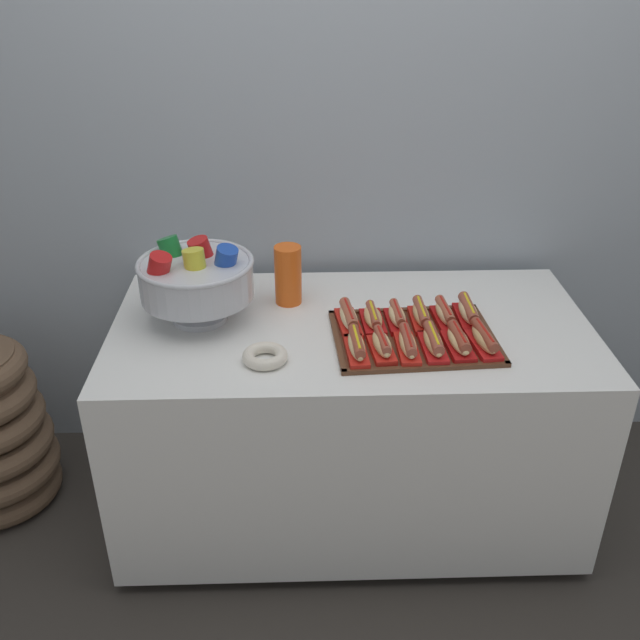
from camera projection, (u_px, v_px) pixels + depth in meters
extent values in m
plane|color=#38332D|center=(347.00, 502.00, 2.56)|extent=(10.00, 10.00, 0.00)
cube|color=#9EA8B2|center=(345.00, 107.00, 2.36)|extent=(6.00, 0.10, 2.60)
cube|color=white|center=(349.00, 415.00, 2.37)|extent=(1.50, 0.77, 0.70)
cylinder|color=black|center=(155.00, 564.00, 2.29)|extent=(0.05, 0.05, 0.04)
cylinder|color=black|center=(548.00, 554.00, 2.32)|extent=(0.05, 0.05, 0.04)
cylinder|color=black|center=(179.00, 451.00, 2.78)|extent=(0.05, 0.05, 0.04)
cylinder|color=black|center=(504.00, 445.00, 2.82)|extent=(0.05, 0.05, 0.04)
torus|color=brown|center=(1.00, 485.00, 2.57)|extent=(0.43, 0.43, 0.09)
cube|color=#56331E|center=(414.00, 338.00, 2.12)|extent=(0.50, 0.39, 0.01)
cube|color=#56331E|center=(427.00, 367.00, 1.97)|extent=(0.48, 0.04, 0.01)
cube|color=#56331E|center=(403.00, 309.00, 2.27)|extent=(0.48, 0.04, 0.01)
cube|color=#56331E|center=(337.00, 340.00, 2.10)|extent=(0.04, 0.36, 0.01)
cube|color=#56331E|center=(489.00, 333.00, 2.14)|extent=(0.04, 0.36, 0.01)
cube|color=red|center=(356.00, 352.00, 2.03)|extent=(0.07, 0.18, 0.02)
ellipsoid|color=#E0BC7F|center=(356.00, 345.00, 2.02)|extent=(0.06, 0.17, 0.04)
cylinder|color=brown|center=(356.00, 341.00, 2.01)|extent=(0.04, 0.16, 0.03)
cylinder|color=yellow|center=(356.00, 337.00, 2.00)|extent=(0.02, 0.13, 0.01)
cube|color=red|center=(382.00, 350.00, 2.03)|extent=(0.08, 0.16, 0.02)
ellipsoid|color=#E0BC7F|center=(382.00, 343.00, 2.02)|extent=(0.06, 0.15, 0.04)
cylinder|color=#9E4C38|center=(382.00, 340.00, 2.02)|extent=(0.04, 0.13, 0.03)
cylinder|color=red|center=(382.00, 336.00, 2.01)|extent=(0.02, 0.11, 0.01)
cube|color=red|center=(407.00, 349.00, 2.04)|extent=(0.06, 0.18, 0.02)
ellipsoid|color=#E0BC7F|center=(408.00, 343.00, 2.03)|extent=(0.05, 0.16, 0.04)
cylinder|color=#9E4C38|center=(408.00, 340.00, 2.02)|extent=(0.03, 0.16, 0.03)
cylinder|color=red|center=(408.00, 336.00, 2.02)|extent=(0.01, 0.13, 0.01)
cube|color=red|center=(433.00, 348.00, 2.05)|extent=(0.07, 0.18, 0.02)
ellipsoid|color=tan|center=(433.00, 341.00, 2.04)|extent=(0.05, 0.17, 0.04)
cylinder|color=#9E4C38|center=(434.00, 338.00, 2.03)|extent=(0.04, 0.16, 0.03)
cylinder|color=yellow|center=(434.00, 333.00, 2.02)|extent=(0.01, 0.13, 0.01)
cube|color=#B21414|center=(458.00, 347.00, 2.05)|extent=(0.08, 0.17, 0.02)
ellipsoid|color=#E0BC7F|center=(459.00, 340.00, 2.04)|extent=(0.06, 0.16, 0.04)
cylinder|color=brown|center=(459.00, 337.00, 2.04)|extent=(0.04, 0.15, 0.03)
cylinder|color=red|center=(460.00, 332.00, 2.03)|extent=(0.02, 0.12, 0.01)
cube|color=red|center=(483.00, 346.00, 2.06)|extent=(0.08, 0.18, 0.02)
ellipsoid|color=tan|center=(484.00, 339.00, 2.05)|extent=(0.07, 0.17, 0.04)
cylinder|color=brown|center=(485.00, 335.00, 2.04)|extent=(0.05, 0.16, 0.03)
cylinder|color=red|center=(485.00, 330.00, 2.03)|extent=(0.02, 0.14, 0.01)
cube|color=red|center=(349.00, 324.00, 2.17)|extent=(0.08, 0.19, 0.02)
ellipsoid|color=beige|center=(349.00, 317.00, 2.16)|extent=(0.07, 0.17, 0.04)
cylinder|color=#A8563D|center=(349.00, 313.00, 2.15)|extent=(0.05, 0.16, 0.03)
cylinder|color=red|center=(349.00, 309.00, 2.15)|extent=(0.02, 0.13, 0.01)
cube|color=#B21414|center=(373.00, 323.00, 2.18)|extent=(0.07, 0.16, 0.02)
ellipsoid|color=tan|center=(373.00, 317.00, 2.17)|extent=(0.06, 0.15, 0.04)
cylinder|color=#9E4C38|center=(373.00, 314.00, 2.16)|extent=(0.03, 0.14, 0.03)
cylinder|color=yellow|center=(373.00, 311.00, 2.16)|extent=(0.01, 0.12, 0.01)
cube|color=#B21414|center=(397.00, 322.00, 2.18)|extent=(0.07, 0.15, 0.02)
ellipsoid|color=beige|center=(397.00, 316.00, 2.17)|extent=(0.05, 0.14, 0.04)
cylinder|color=#A8563D|center=(397.00, 312.00, 2.17)|extent=(0.03, 0.14, 0.03)
cylinder|color=red|center=(397.00, 309.00, 2.16)|extent=(0.01, 0.12, 0.01)
cube|color=red|center=(421.00, 321.00, 2.19)|extent=(0.06, 0.17, 0.02)
ellipsoid|color=tan|center=(421.00, 314.00, 2.18)|extent=(0.05, 0.16, 0.04)
cylinder|color=#9E4C38|center=(421.00, 311.00, 2.17)|extent=(0.03, 0.16, 0.03)
cylinder|color=yellow|center=(422.00, 307.00, 2.17)|extent=(0.01, 0.13, 0.01)
cube|color=#B21414|center=(444.00, 320.00, 2.20)|extent=(0.07, 0.16, 0.02)
ellipsoid|color=beige|center=(445.00, 313.00, 2.18)|extent=(0.06, 0.15, 0.04)
cylinder|color=#A8563D|center=(445.00, 310.00, 2.18)|extent=(0.04, 0.15, 0.03)
cylinder|color=red|center=(446.00, 306.00, 2.17)|extent=(0.02, 0.13, 0.01)
cube|color=#B21414|center=(468.00, 319.00, 2.20)|extent=(0.07, 0.17, 0.02)
ellipsoid|color=beige|center=(469.00, 312.00, 2.19)|extent=(0.05, 0.16, 0.04)
cylinder|color=#9E4C38|center=(469.00, 308.00, 2.18)|extent=(0.03, 0.16, 0.03)
cylinder|color=yellow|center=(470.00, 304.00, 2.18)|extent=(0.01, 0.14, 0.01)
cylinder|color=silver|center=(200.00, 317.00, 2.23)|extent=(0.17, 0.17, 0.02)
cone|color=silver|center=(199.00, 305.00, 2.21)|extent=(0.06, 0.06, 0.06)
cylinder|color=silver|center=(197.00, 279.00, 2.17)|extent=(0.35, 0.35, 0.11)
torus|color=silver|center=(195.00, 263.00, 2.14)|extent=(0.36, 0.36, 0.02)
cylinder|color=#1E47B2|center=(225.00, 266.00, 2.14)|extent=(0.11, 0.11, 0.14)
cylinder|color=red|center=(204.00, 257.00, 2.20)|extent=(0.11, 0.10, 0.14)
cylinder|color=#197A33|center=(173.00, 256.00, 2.20)|extent=(0.12, 0.11, 0.14)
cylinder|color=red|center=(158.00, 273.00, 2.09)|extent=(0.12, 0.11, 0.14)
cylinder|color=yellow|center=(196.00, 269.00, 2.12)|extent=(0.10, 0.10, 0.13)
cylinder|color=#EA5B19|center=(288.00, 286.00, 2.31)|extent=(0.09, 0.09, 0.11)
cylinder|color=#EA5B19|center=(288.00, 281.00, 2.30)|extent=(0.09, 0.09, 0.11)
cylinder|color=#EA5B19|center=(288.00, 275.00, 2.29)|extent=(0.09, 0.09, 0.11)
cylinder|color=#EA5B19|center=(288.00, 269.00, 2.28)|extent=(0.09, 0.09, 0.11)
cylinder|color=#EA5B19|center=(288.00, 263.00, 2.27)|extent=(0.09, 0.09, 0.11)
torus|color=silver|center=(265.00, 356.00, 2.01)|extent=(0.13, 0.13, 0.03)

